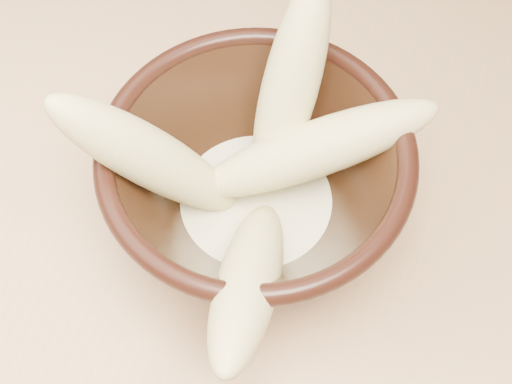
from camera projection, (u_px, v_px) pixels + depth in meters
The scene contains 7 objects.
table at pixel (223, 225), 0.70m from camera, with size 1.20×0.80×0.75m.
bowl at pixel (256, 185), 0.54m from camera, with size 0.23×0.23×0.13m.
milk_puddle at pixel (256, 204), 0.57m from camera, with size 0.13×0.13×0.02m, color beige.
banana_upright at pixel (290, 89), 0.53m from camera, with size 0.04×0.04×0.18m, color #CBBF78.
banana_left at pixel (150, 157), 0.51m from camera, with size 0.04×0.04×0.18m, color #CBBF78.
banana_across at pixel (314, 149), 0.53m from camera, with size 0.04×0.04×0.19m, color #CBBF78.
banana_front at pixel (249, 280), 0.48m from camera, with size 0.04×0.04×0.19m, color #CBBF78.
Camera 1 is at (0.12, -0.29, 1.29)m, focal length 50.00 mm.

